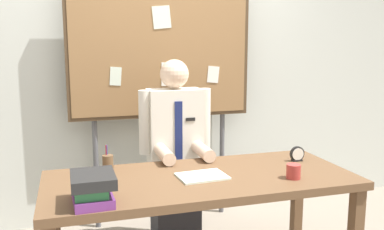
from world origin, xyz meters
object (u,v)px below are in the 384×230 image
person (175,161)px  bulletin_board (161,50)px  desk_clock (297,155)px  coffee_mug (293,171)px  pen_holder (108,162)px  open_notebook (202,176)px  desk (201,189)px  book_stack (92,188)px

person → bulletin_board: bearing=90.0°
desk_clock → coffee_mug: (-0.22, -0.33, -0.00)m
desk_clock → pen_holder: pen_holder is taller
bulletin_board → desk_clock: bearing=-52.3°
coffee_mug → pen_holder: (-1.06, 0.51, 0.00)m
bulletin_board → coffee_mug: bearing=-68.0°
open_notebook → desk_clock: desk_clock is taller
open_notebook → desk: bearing=94.4°
open_notebook → coffee_mug: bearing=-19.2°
book_stack → pen_holder: size_ratio=1.84×
pen_holder → desk_clock: bearing=-7.9°
book_stack → coffee_mug: (1.19, 0.06, -0.04)m
person → desk_clock: size_ratio=13.81×
bulletin_board → person: bearing=-90.0°
open_notebook → pen_holder: 0.63m
person → book_stack: 1.13m
person → bulletin_board: bulletin_board is taller
person → open_notebook: (0.00, -0.66, 0.08)m
bulletin_board → open_notebook: bulletin_board is taller
desk → open_notebook: open_notebook is taller
book_stack → open_notebook: 0.71m
person → book_stack: person is taller
open_notebook → coffee_mug: size_ratio=3.33×
book_stack → pen_holder: bearing=77.0°
bulletin_board → book_stack: bearing=-116.3°
open_notebook → pen_holder: (-0.54, 0.33, 0.04)m
desk → person: 0.64m
person → coffee_mug: size_ratio=16.37×
person → book_stack: bearing=-126.6°
person → bulletin_board: (0.00, 0.45, 0.83)m
person → desk: bearing=-90.0°
book_stack → person: bearing=53.4°
desk → book_stack: (-0.67, -0.26, 0.16)m
book_stack → coffee_mug: 1.19m
book_stack → pen_holder: (0.13, 0.57, -0.03)m
person → open_notebook: 0.66m
desk → desk_clock: 0.76m
person → coffee_mug: 0.99m
desk → desk_clock: size_ratio=18.15×
person → desk_clock: person is taller
open_notebook → coffee_mug: (0.52, -0.18, 0.04)m
pen_holder → bulletin_board: bearing=55.6°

